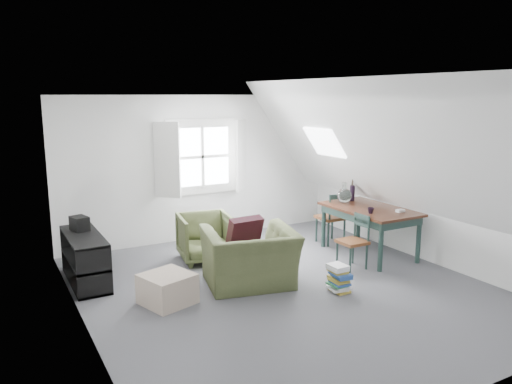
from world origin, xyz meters
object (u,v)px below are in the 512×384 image
armchair_near (250,285)px  dining_chair_near (354,241)px  armchair_far (206,260)px  magazine_stack (339,278)px  dining_table (369,214)px  media_shelf (86,262)px  dining_chair_far (332,217)px  ottoman (167,289)px

armchair_near → dining_chair_near: size_ratio=1.47×
armchair_near → armchair_far: size_ratio=1.47×
magazine_stack → dining_table: bearing=36.0°
armchair_far → dining_chair_near: (1.76, -1.37, 0.41)m
dining_chair_near → armchair_far: bearing=-148.0°
armchair_far → media_shelf: media_shelf is taller
armchair_far → media_shelf: 1.81m
magazine_stack → dining_chair_far: bearing=55.1°
ottoman → dining_chair_near: dining_chair_near is taller
dining_table → dining_chair_near: (-0.61, -0.37, -0.25)m
dining_chair_far → media_shelf: size_ratio=0.69×
dining_table → dining_chair_far: 0.81m
ottoman → dining_chair_far: size_ratio=0.62×
dining_chair_near → ottoman: bearing=-112.1°
dining_chair_near → media_shelf: dining_chair_near is taller
dining_table → media_shelf: dining_table is taller
armchair_far → ottoman: 1.66m
dining_table → media_shelf: (-4.16, 0.90, -0.36)m
magazine_stack → ottoman: bearing=160.6°
armchair_far → dining_table: size_ratio=0.52×
dining_chair_far → ottoman: bearing=34.9°
ottoman → dining_table: size_ratio=0.36×
dining_chair_far → dining_chair_near: dining_chair_far is taller
armchair_far → dining_chair_near: bearing=-28.4°
armchair_near → magazine_stack: (0.90, -0.76, 0.18)m
ottoman → dining_chair_near: 2.82m
dining_chair_near → media_shelf: bearing=-129.8°
dining_table → dining_chair_near: bearing=-153.0°
armchair_near → dining_chair_near: bearing=-171.9°
media_shelf → dining_table: bearing=-13.5°
armchair_far → magazine_stack: (1.00, -1.99, 0.18)m
ottoman → dining_chair_far: 3.46m
armchair_near → media_shelf: media_shelf is taller
ottoman → armchair_far: bearing=50.4°
armchair_near → dining_table: bearing=-161.3°
dining_table → magazine_stack: size_ratio=4.26×
media_shelf → magazine_stack: (2.79, -1.90, -0.12)m
ottoman → dining_chair_far: bearing=17.7°
dining_chair_far → media_shelf: 4.03m
dining_table → magazine_stack: (-1.37, -1.00, -0.48)m
dining_chair_near → media_shelf: size_ratio=0.61×
armchair_far → magazine_stack: size_ratio=2.22×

